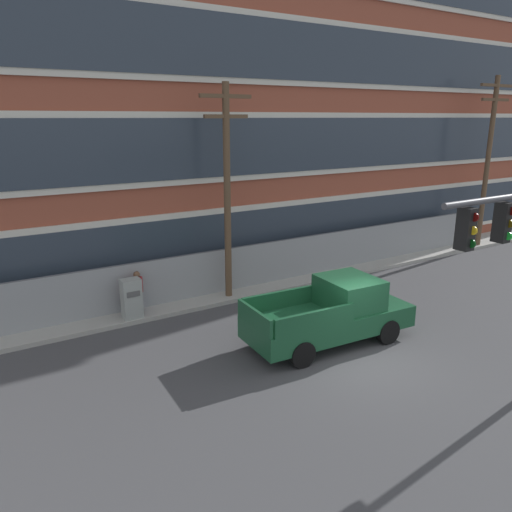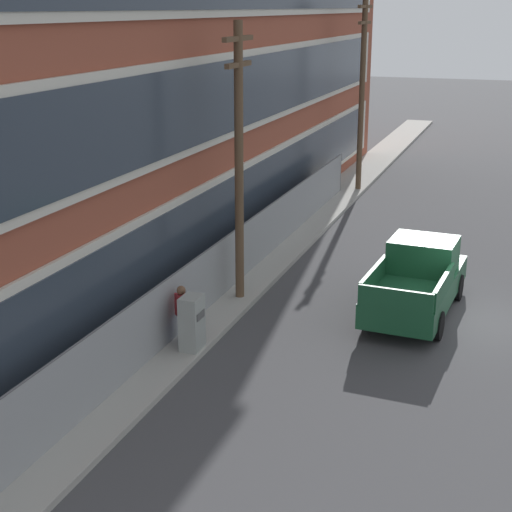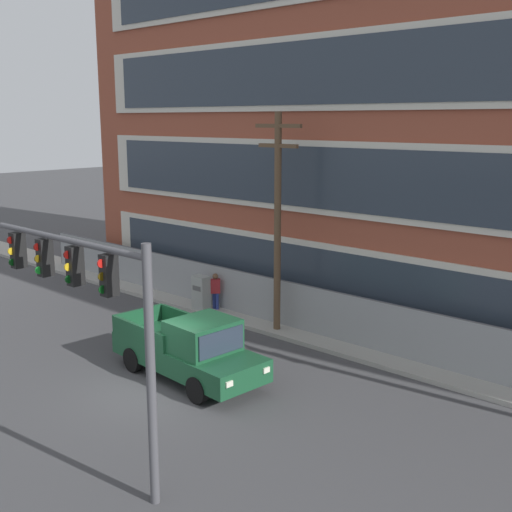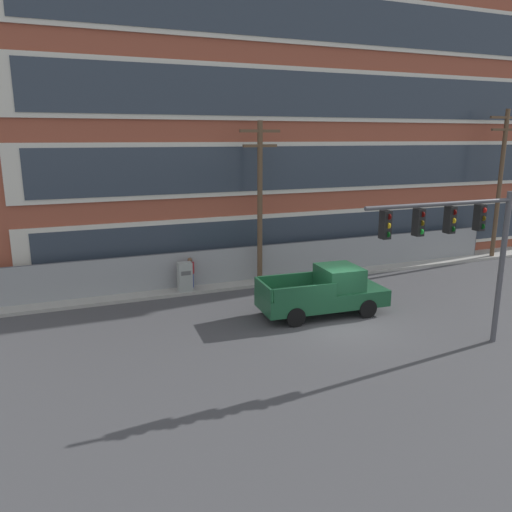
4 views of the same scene
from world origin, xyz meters
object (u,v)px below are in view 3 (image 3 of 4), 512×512
object	(u,v)px
utility_pole_near_corner	(278,216)
pedestrian_near_cabinet	(216,290)
electrical_cabinet	(201,295)
traffic_signal_mast	(88,293)
pickup_truck_dark_green	(190,350)

from	to	relation	value
utility_pole_near_corner	pedestrian_near_cabinet	size ratio (longest dim) A/B	4.88
electrical_cabinet	pedestrian_near_cabinet	distance (m)	0.63
traffic_signal_mast	pickup_truck_dark_green	bearing A→B (deg)	114.50
pedestrian_near_cabinet	utility_pole_near_corner	bearing A→B (deg)	-4.12
pickup_truck_dark_green	pedestrian_near_cabinet	world-z (taller)	pickup_truck_dark_green
electrical_cabinet	pedestrian_near_cabinet	xyz separation A→B (m)	(0.39, 0.46, 0.18)
utility_pole_near_corner	traffic_signal_mast	bearing A→B (deg)	-72.65
electrical_cabinet	pedestrian_near_cabinet	world-z (taller)	pedestrian_near_cabinet
electrical_cabinet	pickup_truck_dark_green	bearing A→B (deg)	-45.45
pickup_truck_dark_green	utility_pole_near_corner	size ratio (longest dim) A/B	0.68
electrical_cabinet	traffic_signal_mast	bearing A→B (deg)	-54.20
pickup_truck_dark_green	traffic_signal_mast	bearing A→B (deg)	-65.50
traffic_signal_mast	pedestrian_near_cabinet	bearing A→B (deg)	123.10
utility_pole_near_corner	pedestrian_near_cabinet	distance (m)	5.07
traffic_signal_mast	pedestrian_near_cabinet	distance (m)	12.84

